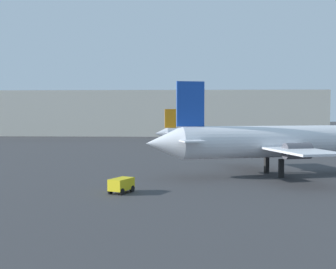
# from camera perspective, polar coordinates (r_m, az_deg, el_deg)

# --- Properties ---
(airplane_on_taxiway) EXTENTS (31.08, 22.03, 10.34)m
(airplane_on_taxiway) POSITION_cam_1_polar(r_m,az_deg,el_deg) (53.31, 13.81, -0.86)
(airplane_on_taxiway) COLOR white
(airplane_on_taxiway) RESTS_ON ground_plane
(airplane_far_left) EXTENTS (20.72, 19.01, 7.56)m
(airplane_far_left) POSITION_cam_1_polar(r_m,az_deg,el_deg) (92.55, 4.61, 0.19)
(airplane_far_left) COLOR silver
(airplane_far_left) RESTS_ON ground_plane
(baggage_cart) EXTENTS (2.18, 2.72, 1.30)m
(baggage_cart) POSITION_cam_1_polar(r_m,az_deg,el_deg) (40.99, -5.77, -6.14)
(baggage_cart) COLOR gold
(baggage_cart) RESTS_ON ground_plane
(terminal_building) EXTENTS (98.49, 20.79, 12.98)m
(terminal_building) POSITION_cam_1_polar(r_m,az_deg,el_deg) (138.87, -1.88, 2.63)
(terminal_building) COLOR beige
(terminal_building) RESTS_ON ground_plane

